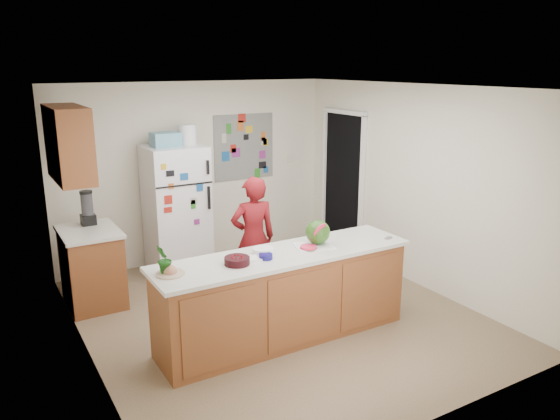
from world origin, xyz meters
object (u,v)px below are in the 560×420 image
refrigerator (177,209)px  person (253,238)px  watermelon (318,232)px  cherry_bowl (237,261)px

refrigerator → person: 1.41m
person → refrigerator: bearing=-61.0°
refrigerator → person: size_ratio=1.15×
watermelon → cherry_bowl: (-0.96, -0.09, -0.10)m
refrigerator → cherry_bowl: bearing=-96.7°
refrigerator → person: refrigerator is taller
person → cherry_bowl: size_ratio=6.20×
watermelon → cherry_bowl: 0.97m
person → cherry_bowl: (-0.75, -1.10, 0.21)m
person → cherry_bowl: person is taller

